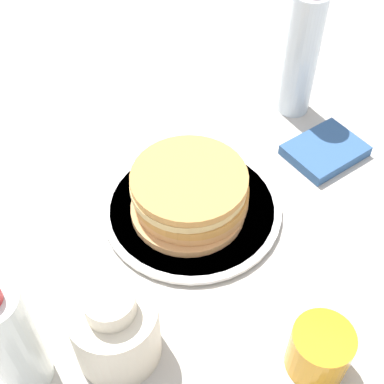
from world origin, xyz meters
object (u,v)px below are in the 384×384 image
object	(u,v)px
cream_jug	(115,329)
water_bottle_mid	(10,341)
plate	(192,208)
water_bottle_near	(301,55)
pancake_stack	(190,192)
juice_glass	(319,351)

from	to	relation	value
cream_jug	water_bottle_mid	size ratio (longest dim) A/B	0.64
plate	water_bottle_near	size ratio (longest dim) A/B	1.14
pancake_stack	cream_jug	xyz separation A→B (m)	(-0.01, 0.26, 0.01)
juice_glass	water_bottle_mid	xyz separation A→B (m)	(0.34, 0.16, 0.06)
water_bottle_mid	cream_jug	bearing A→B (deg)	-139.43
juice_glass	cream_jug	bearing A→B (deg)	18.78
pancake_stack	cream_jug	distance (m)	0.26
water_bottle_near	water_bottle_mid	xyz separation A→B (m)	(0.16, 0.66, -0.03)
water_bottle_near	plate	bearing A→B (deg)	76.57
cream_jug	juice_glass	bearing A→B (deg)	-161.22
pancake_stack	water_bottle_mid	world-z (taller)	water_bottle_mid
pancake_stack	juice_glass	bearing A→B (deg)	145.60
juice_glass	water_bottle_mid	size ratio (longest dim) A/B	0.38
plate	water_bottle_mid	distance (m)	0.36
juice_glass	cream_jug	distance (m)	0.26
cream_jug	water_bottle_near	world-z (taller)	water_bottle_near
pancake_stack	juice_glass	size ratio (longest dim) A/B	2.41
water_bottle_mid	pancake_stack	bearing A→B (deg)	-103.76
juice_glass	water_bottle_near	world-z (taller)	water_bottle_near
pancake_stack	cream_jug	bearing A→B (deg)	92.03
water_bottle_mid	plate	bearing A→B (deg)	-104.20
plate	cream_jug	xyz separation A→B (m)	(-0.01, 0.26, 0.05)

